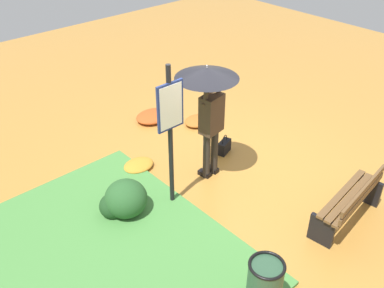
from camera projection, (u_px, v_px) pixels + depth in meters
The scene contains 9 objects.
ground_plane at pixel (222, 174), 7.42m from camera, with size 18.00×18.00×0.00m, color #B27A33.
person_with_umbrella at pixel (209, 94), 6.50m from camera, with size 0.96×0.96×2.04m.
info_sign_post at pixel (170, 122), 6.01m from camera, with size 0.44×0.07×2.30m.
handbag at pixel (224, 147), 7.89m from camera, with size 0.33×0.23×0.37m.
park_bench at pixel (351, 201), 6.19m from camera, with size 1.40×0.52×0.75m.
shrub_cluster at pixel (123, 200), 6.42m from camera, with size 0.70×0.64×0.58m.
leaf_pile_near_person at pixel (153, 116), 8.94m from camera, with size 0.74×0.59×0.16m.
leaf_pile_by_bench at pixel (139, 165), 7.52m from camera, with size 0.55×0.44×0.12m.
leaf_pile_far_path at pixel (198, 121), 8.81m from camera, with size 0.60×0.48×0.13m.
Camera 1 is at (4.36, 4.08, 4.46)m, focal length 40.47 mm.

